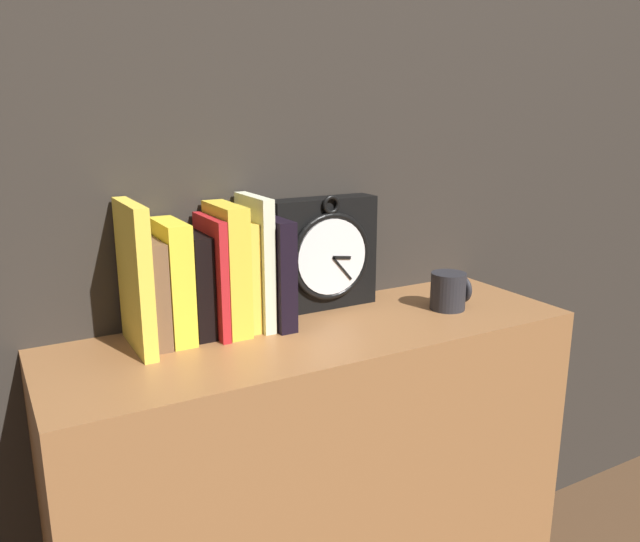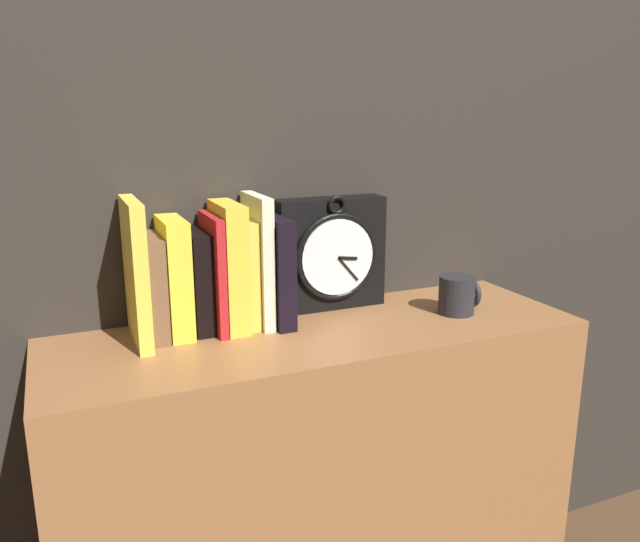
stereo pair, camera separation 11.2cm
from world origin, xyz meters
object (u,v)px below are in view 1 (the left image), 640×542
Objects in this scene: clock at (324,254)px; book_slot3_black at (196,284)px; book_slot7_cream at (255,262)px; mug at (449,291)px; book_slot0_yellow at (135,277)px; book_slot6_yellow at (243,274)px; book_slot2_yellow at (173,281)px; book_slot5_yellow at (227,268)px; book_slot1_brown at (151,292)px; book_slot4_red at (211,276)px; book_slot8_black at (272,271)px.

clock reaches higher than book_slot3_black.
book_slot7_cream is 3.17× the size of mug.
book_slot0_yellow is 1.24× the size of book_slot6_yellow.
book_slot6_yellow is (0.13, 0.00, -0.00)m from book_slot2_yellow.
book_slot2_yellow is 0.90× the size of book_slot5_yellow.
book_slot0_yellow reaches higher than clock.
book_slot0_yellow is 0.05m from book_slot1_brown.
book_slot7_cream is (0.19, -0.00, 0.03)m from book_slot1_brown.
clock is at bearing 5.21° from book_slot2_yellow.
book_slot6_yellow is at bearing 5.42° from book_slot0_yellow.
book_slot4_red reaches higher than book_slot2_yellow.
book_slot1_brown is 0.91× the size of book_slot6_yellow.
book_slot4_red is at bearing -4.58° from book_slot2_yellow.
clock is 3.04× the size of mug.
mug is (0.57, -0.11, -0.05)m from book_slot1_brown.
book_slot6_yellow is at bearing 164.83° from mug.
book_slot4_red reaches higher than book_slot8_black.
book_slot4_red is 0.48m from mug.
book_slot7_cream reaches higher than book_slot2_yellow.
book_slot0_yellow is at bearing -168.99° from book_slot3_black.
book_slot7_cream is at bearing -1.04° from book_slot2_yellow.
book_slot4_red is at bearing 4.44° from book_slot0_yellow.
book_slot1_brown is 0.11m from book_slot4_red.
book_slot5_yellow is at bearing -1.32° from book_slot1_brown.
book_slot4_red is 1.05× the size of book_slot8_black.
book_slot6_yellow is 0.99× the size of book_slot8_black.
book_slot0_yellow is 3.23× the size of mug.
book_slot1_brown is at bearing -178.82° from book_slot6_yellow.
book_slot0_yellow is 0.22m from book_slot7_cream.
book_slot6_yellow is 2.60× the size of mug.
clock is at bearing 8.49° from book_slot5_yellow.
book_slot0_yellow is 1.19× the size of book_slot2_yellow.
book_slot8_black is 0.37m from mug.
book_slot2_yellow is at bearing -172.72° from book_slot3_black.
book_slot1_brown is (0.03, 0.02, -0.03)m from book_slot0_yellow.
book_slot0_yellow is at bearing 171.51° from mug.
book_slot4_red is at bearing -22.61° from book_slot3_black.
clock is 0.32m from book_slot2_yellow.
mug is at bearing -12.15° from book_slot4_red.
book_slot2_yellow reaches higher than book_slot1_brown.
book_slot7_cream reaches higher than mug.
book_slot5_yellow is at bearing -9.13° from book_slot3_black.
book_slot0_yellow reaches higher than book_slot6_yellow.
book_slot3_black is 0.51m from mug.
book_slot5_yellow is at bearing 166.80° from mug.
book_slot2_yellow is 0.10m from book_slot5_yellow.
book_slot8_black reaches higher than book_slot6_yellow.
book_slot0_yellow is at bearing -174.58° from book_slot6_yellow.
book_slot6_yellow is 0.42m from mug.
book_slot1_brown is at bearing -179.21° from book_slot2_yellow.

